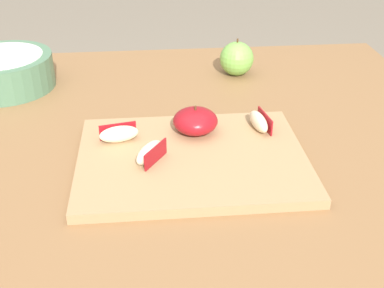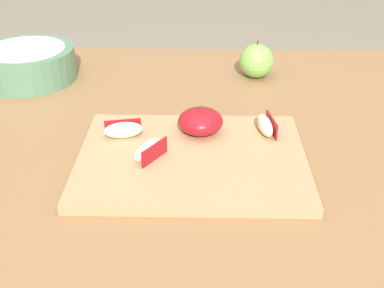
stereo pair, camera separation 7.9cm
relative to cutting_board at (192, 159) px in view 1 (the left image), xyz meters
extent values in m
cube|color=brown|center=(-0.08, 0.09, -0.02)|extent=(1.19, 0.90, 0.03)
cube|color=brown|center=(0.45, 0.49, -0.39)|extent=(0.06, 0.06, 0.70)
cube|color=#A37F56|center=(0.00, 0.00, 0.00)|extent=(0.36, 0.28, 0.02)
ellipsoid|color=maroon|center=(0.01, 0.08, 0.03)|extent=(0.08, 0.08, 0.04)
cylinder|color=#4C3319|center=(0.01, 0.08, 0.05)|extent=(0.00, 0.00, 0.01)
ellipsoid|color=beige|center=(-0.12, 0.05, 0.02)|extent=(0.07, 0.03, 0.03)
cube|color=maroon|center=(-0.12, 0.06, 0.02)|extent=(0.06, 0.01, 0.03)
ellipsoid|color=beige|center=(0.12, 0.08, 0.02)|extent=(0.03, 0.07, 0.03)
cube|color=maroon|center=(0.13, 0.08, 0.02)|extent=(0.01, 0.06, 0.03)
ellipsoid|color=beige|center=(-0.07, -0.01, 0.02)|extent=(0.05, 0.07, 0.03)
cube|color=maroon|center=(-0.06, -0.02, 0.02)|extent=(0.04, 0.05, 0.03)
sphere|color=#70AD47|center=(0.13, 0.36, 0.03)|extent=(0.08, 0.08, 0.08)
cylinder|color=#4C3319|center=(0.13, 0.36, 0.07)|extent=(0.00, 0.00, 0.01)
cylinder|color=#4C7556|center=(-0.37, 0.34, 0.03)|extent=(0.21, 0.21, 0.07)
cylinder|color=white|center=(-0.37, 0.34, 0.03)|extent=(0.17, 0.17, 0.06)
camera|label=1|loc=(-0.06, -0.68, 0.43)|focal=46.69mm
camera|label=2|loc=(0.01, -0.68, 0.43)|focal=46.69mm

